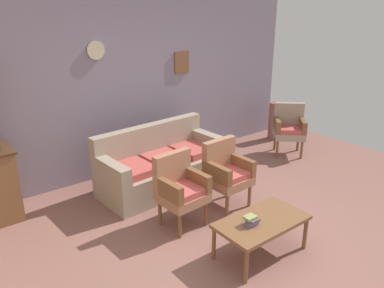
{
  "coord_description": "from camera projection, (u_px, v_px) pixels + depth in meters",
  "views": [
    {
      "loc": [
        -2.88,
        -2.59,
        2.6
      ],
      "look_at": [
        -0.03,
        1.1,
        0.85
      ],
      "focal_mm": 35.73,
      "sensor_mm": 36.0,
      "label": 1
    }
  ],
  "objects": [
    {
      "name": "wall_back_with_decor",
      "position": [
        134.0,
        86.0,
        5.96
      ],
      "size": [
        6.4,
        0.09,
        2.7
      ],
      "color": "gray",
      "rests_on": "ground"
    },
    {
      "name": "book_stack_on_table",
      "position": [
        252.0,
        220.0,
        3.95
      ],
      "size": [
        0.14,
        0.12,
        0.1
      ],
      "color": "#6F64AD",
      "rests_on": "coffee_table"
    },
    {
      "name": "ground_plane",
      "position": [
        251.0,
        237.0,
        4.48
      ],
      "size": [
        7.68,
        7.68,
        0.0
      ],
      "primitive_type": "plane",
      "color": "#84564C"
    },
    {
      "name": "wingback_chair_by_fireplace",
      "position": [
        289.0,
        127.0,
        6.8
      ],
      "size": [
        0.71,
        0.71,
        0.9
      ],
      "color": "gray",
      "rests_on": "ground"
    },
    {
      "name": "floral_couch",
      "position": [
        161.0,
        166.0,
        5.61
      ],
      "size": [
        1.93,
        0.93,
        0.9
      ],
      "color": "gray",
      "rests_on": "ground"
    },
    {
      "name": "coffee_table",
      "position": [
        262.0,
        224.0,
        4.07
      ],
      "size": [
        1.0,
        0.56,
        0.42
      ],
      "color": "brown",
      "rests_on": "ground"
    },
    {
      "name": "armchair_near_couch_end",
      "position": [
        180.0,
        187.0,
        4.6
      ],
      "size": [
        0.55,
        0.52,
        0.9
      ],
      "color": "#9E6B4C",
      "rests_on": "ground"
    },
    {
      "name": "floor_vase_by_wall",
      "position": [
        274.0,
        121.0,
        7.57
      ],
      "size": [
        0.24,
        0.24,
        0.74
      ],
      "primitive_type": "cylinder",
      "color": "#84534A",
      "rests_on": "ground"
    },
    {
      "name": "armchair_near_cabinet",
      "position": [
        227.0,
        171.0,
        5.03
      ],
      "size": [
        0.54,
        0.51,
        0.9
      ],
      "color": "#9E6B4C",
      "rests_on": "ground"
    }
  ]
}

